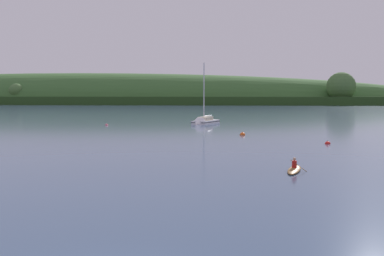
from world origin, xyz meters
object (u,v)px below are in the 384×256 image
(canoe_with_paddler, at_px, (294,169))
(mooring_buoy_midchannel, at_px, (243,135))
(sailboat_near_mooring, at_px, (204,123))
(mooring_buoy_far_upstream, at_px, (107,125))
(mooring_buoy_off_fishing_boat, at_px, (328,144))

(canoe_with_paddler, distance_m, mooring_buoy_midchannel, 27.56)
(sailboat_near_mooring, height_order, mooring_buoy_midchannel, sailboat_near_mooring)
(canoe_with_paddler, distance_m, mooring_buoy_far_upstream, 51.27)
(sailboat_near_mooring, xyz_separation_m, mooring_buoy_off_fishing_boat, (11.80, -33.66, -0.13))
(mooring_buoy_midchannel, height_order, mooring_buoy_far_upstream, mooring_buoy_midchannel)
(mooring_buoy_midchannel, bearing_deg, mooring_buoy_far_upstream, 137.20)
(mooring_buoy_off_fishing_boat, height_order, mooring_buoy_far_upstream, mooring_buoy_off_fishing_boat)
(sailboat_near_mooring, distance_m, mooring_buoy_off_fishing_boat, 35.67)
(mooring_buoy_midchannel, bearing_deg, sailboat_near_mooring, 100.35)
(canoe_with_paddler, bearing_deg, mooring_buoy_far_upstream, -136.77)
(canoe_with_paddler, height_order, mooring_buoy_far_upstream, canoe_with_paddler)
(canoe_with_paddler, bearing_deg, mooring_buoy_off_fishing_boat, 175.31)
(mooring_buoy_midchannel, distance_m, mooring_buoy_off_fishing_boat, 13.14)
(canoe_with_paddler, bearing_deg, sailboat_near_mooring, -155.94)
(canoe_with_paddler, relative_size, mooring_buoy_midchannel, 5.00)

